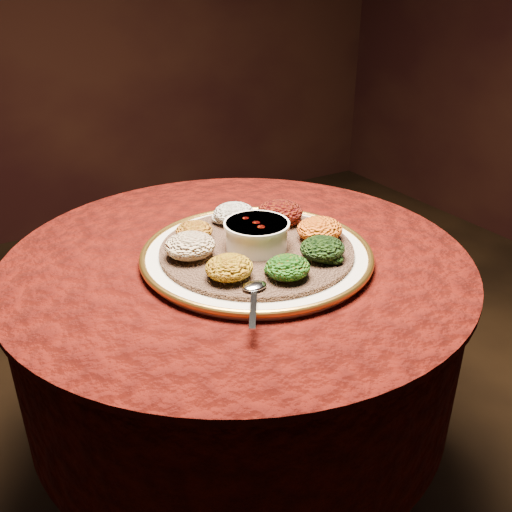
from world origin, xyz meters
TOP-DOWN VIEW (x-y plane):
  - table at (0.00, 0.00)m, footprint 0.96×0.96m
  - platter at (0.02, -0.04)m, footprint 0.53×0.53m
  - injera at (0.02, -0.04)m, footprint 0.43×0.43m
  - stew_bowl at (0.02, -0.04)m, footprint 0.13×0.13m
  - spoon at (-0.07, -0.19)m, footprint 0.10×0.13m
  - portion_ayib at (0.05, 0.09)m, footprint 0.09×0.09m
  - portion_kitfo at (0.13, 0.04)m, footprint 0.10×0.10m
  - portion_tikil at (0.15, -0.07)m, footprint 0.10×0.09m
  - portion_gomen at (0.11, -0.14)m, footprint 0.09×0.08m
  - portion_mixveg at (0.01, -0.17)m, footprint 0.08×0.08m
  - portion_kik at (-0.08, -0.12)m, footprint 0.09×0.08m
  - portion_timatim at (-0.11, -0.01)m, footprint 0.10×0.09m
  - portion_shiro at (-0.07, 0.06)m, footprint 0.08×0.07m

SIDE VIEW (x-z plane):
  - table at x=0.00m, z-range 0.19..0.92m
  - platter at x=0.02m, z-range 0.73..0.76m
  - injera at x=0.02m, z-range 0.75..0.76m
  - spoon at x=-0.07m, z-range 0.76..0.77m
  - portion_shiro at x=-0.07m, z-range 0.76..0.80m
  - portion_mixveg at x=0.01m, z-range 0.76..0.80m
  - portion_kik at x=-0.08m, z-range 0.76..0.80m
  - portion_gomen at x=0.11m, z-range 0.76..0.80m
  - portion_ayib at x=0.05m, z-range 0.76..0.81m
  - portion_tikil at x=0.15m, z-range 0.76..0.81m
  - portion_timatim at x=-0.11m, z-range 0.76..0.81m
  - portion_kitfo at x=0.13m, z-range 0.76..0.81m
  - stew_bowl at x=0.02m, z-range 0.77..0.82m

